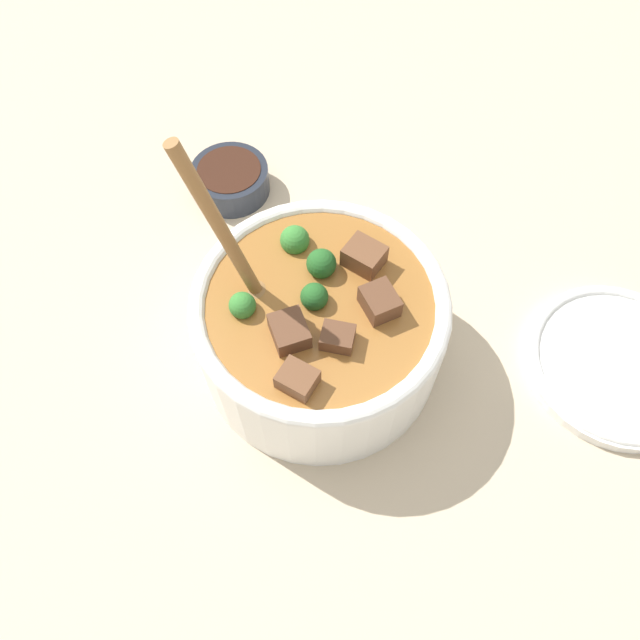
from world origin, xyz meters
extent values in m
plane|color=#C6B293|center=(0.00, 0.00, 0.00)|extent=(4.00, 4.00, 0.00)
cylinder|color=white|center=(0.00, 0.00, 0.05)|extent=(0.24, 0.24, 0.10)
torus|color=white|center=(0.00, 0.00, 0.10)|extent=(0.24, 0.24, 0.02)
cylinder|color=#9E662D|center=(0.00, 0.00, 0.07)|extent=(0.21, 0.21, 0.06)
sphere|color=#387F33|center=(-0.06, -0.04, 0.11)|extent=(0.03, 0.03, 0.03)
cylinder|color=#6B9956|center=(-0.06, -0.04, 0.09)|extent=(0.01, 0.01, 0.01)
sphere|color=#235B23|center=(0.00, -0.01, 0.11)|extent=(0.03, 0.03, 0.03)
cylinder|color=#6B9956|center=(0.00, -0.01, 0.09)|extent=(0.01, 0.01, 0.01)
sphere|color=#387F33|center=(0.02, -0.06, 0.11)|extent=(0.02, 0.02, 0.02)
cylinder|color=#6B9956|center=(0.02, -0.06, 0.09)|extent=(0.01, 0.01, 0.01)
sphere|color=#235B23|center=(-0.03, -0.01, 0.11)|extent=(0.03, 0.03, 0.03)
cylinder|color=#6B9956|center=(-0.03, -0.01, 0.09)|extent=(0.01, 0.01, 0.01)
cube|color=brown|center=(0.04, 0.02, 0.11)|extent=(0.02, 0.03, 0.02)
cube|color=brown|center=(-0.01, 0.05, 0.11)|extent=(0.04, 0.04, 0.02)
cube|color=brown|center=(0.08, 0.00, 0.11)|extent=(0.03, 0.04, 0.02)
cube|color=brown|center=(-0.05, 0.03, 0.11)|extent=(0.04, 0.04, 0.03)
cube|color=brown|center=(0.04, -0.02, 0.11)|extent=(0.05, 0.04, 0.03)
ellipsoid|color=olive|center=(0.00, -0.06, 0.10)|extent=(0.04, 0.03, 0.01)
cylinder|color=olive|center=(0.00, -0.08, 0.18)|extent=(0.01, 0.06, 0.18)
cylinder|color=#232833|center=(-0.19, -0.15, 0.02)|extent=(0.09, 0.09, 0.03)
cylinder|color=#381E14|center=(-0.19, -0.15, 0.03)|extent=(0.07, 0.07, 0.01)
cylinder|color=white|center=(-0.05, 0.30, 0.01)|extent=(0.18, 0.18, 0.01)
torus|color=white|center=(-0.05, 0.30, 0.01)|extent=(0.18, 0.18, 0.01)
camera|label=1|loc=(0.29, 0.07, 0.58)|focal=35.00mm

